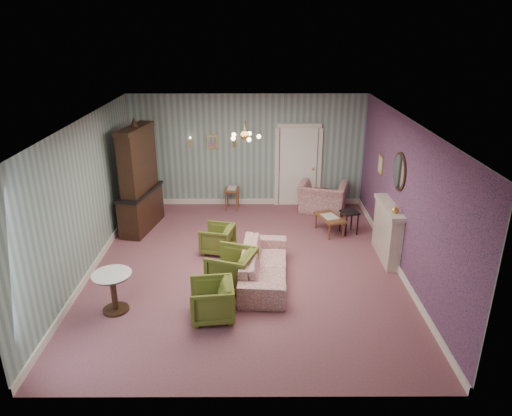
{
  "coord_description": "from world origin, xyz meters",
  "views": [
    {
      "loc": [
        0.17,
        -8.3,
        4.54
      ],
      "look_at": [
        0.2,
        0.4,
        1.1
      ],
      "focal_mm": 33.12,
      "sensor_mm": 36.0,
      "label": 1
    }
  ],
  "objects_px": {
    "dresser": "(138,176)",
    "pedestal_table": "(114,292)",
    "sofa_chintz": "(264,260)",
    "coffee_table": "(329,224)",
    "olive_chair_a": "(212,299)",
    "olive_chair_c": "(217,238)",
    "wingback_chair": "(323,192)",
    "side_table_black": "(349,222)",
    "fireplace": "(387,232)",
    "olive_chair_b": "(232,267)"
  },
  "relations": [
    {
      "from": "olive_chair_b",
      "to": "side_table_black",
      "type": "xyz_separation_m",
      "value": [
        2.58,
        2.33,
        -0.13
      ]
    },
    {
      "from": "olive_chair_c",
      "to": "coffee_table",
      "type": "xyz_separation_m",
      "value": [
        2.5,
        0.96,
        -0.12
      ]
    },
    {
      "from": "olive_chair_c",
      "to": "dresser",
      "type": "bearing_deg",
      "value": -110.99
    },
    {
      "from": "side_table_black",
      "to": "coffee_table",
      "type": "bearing_deg",
      "value": 175.69
    },
    {
      "from": "olive_chair_c",
      "to": "side_table_black",
      "type": "distance_m",
      "value": 3.08
    },
    {
      "from": "dresser",
      "to": "pedestal_table",
      "type": "height_order",
      "value": "dresser"
    },
    {
      "from": "fireplace",
      "to": "olive_chair_a",
      "type": "bearing_deg",
      "value": -147.87
    },
    {
      "from": "olive_chair_b",
      "to": "olive_chair_c",
      "type": "distance_m",
      "value": 1.45
    },
    {
      "from": "sofa_chintz",
      "to": "dresser",
      "type": "relative_size",
      "value": 0.83
    },
    {
      "from": "dresser",
      "to": "olive_chair_c",
      "type": "bearing_deg",
      "value": -22.91
    },
    {
      "from": "coffee_table",
      "to": "olive_chair_b",
      "type": "bearing_deg",
      "value": -132.11
    },
    {
      "from": "olive_chair_c",
      "to": "wingback_chair",
      "type": "relative_size",
      "value": 0.56
    },
    {
      "from": "sofa_chintz",
      "to": "pedestal_table",
      "type": "distance_m",
      "value": 2.72
    },
    {
      "from": "dresser",
      "to": "olive_chair_a",
      "type": "bearing_deg",
      "value": -50.83
    },
    {
      "from": "olive_chair_a",
      "to": "fireplace",
      "type": "distance_m",
      "value": 4.01
    },
    {
      "from": "side_table_black",
      "to": "dresser",
      "type": "bearing_deg",
      "value": 176.05
    },
    {
      "from": "olive_chair_a",
      "to": "dresser",
      "type": "xyz_separation_m",
      "value": [
        -1.94,
        3.66,
        0.92
      ]
    },
    {
      "from": "sofa_chintz",
      "to": "wingback_chair",
      "type": "bearing_deg",
      "value": -20.29
    },
    {
      "from": "olive_chair_a",
      "to": "olive_chair_c",
      "type": "relative_size",
      "value": 1.1
    },
    {
      "from": "olive_chair_c",
      "to": "wingback_chair",
      "type": "height_order",
      "value": "wingback_chair"
    },
    {
      "from": "dresser",
      "to": "pedestal_table",
      "type": "bearing_deg",
      "value": -73.88
    },
    {
      "from": "fireplace",
      "to": "side_table_black",
      "type": "xyz_separation_m",
      "value": [
        -0.53,
        1.2,
        -0.31
      ]
    },
    {
      "from": "wingback_chair",
      "to": "fireplace",
      "type": "xyz_separation_m",
      "value": [
        0.96,
        -2.58,
        0.07
      ]
    },
    {
      "from": "olive_chair_a",
      "to": "pedestal_table",
      "type": "bearing_deg",
      "value": -103.96
    },
    {
      "from": "fireplace",
      "to": "coffee_table",
      "type": "distance_m",
      "value": 1.61
    },
    {
      "from": "olive_chair_b",
      "to": "fireplace",
      "type": "height_order",
      "value": "fireplace"
    },
    {
      "from": "sofa_chintz",
      "to": "fireplace",
      "type": "distance_m",
      "value": 2.67
    },
    {
      "from": "wingback_chair",
      "to": "fireplace",
      "type": "height_order",
      "value": "fireplace"
    },
    {
      "from": "sofa_chintz",
      "to": "wingback_chair",
      "type": "xyz_separation_m",
      "value": [
        1.55,
        3.48,
        0.09
      ]
    },
    {
      "from": "olive_chair_a",
      "to": "coffee_table",
      "type": "xyz_separation_m",
      "value": [
        2.42,
        3.36,
        -0.15
      ]
    },
    {
      "from": "side_table_black",
      "to": "olive_chair_c",
      "type": "bearing_deg",
      "value": -162.46
    },
    {
      "from": "dresser",
      "to": "olive_chair_b",
      "type": "bearing_deg",
      "value": -38.95
    },
    {
      "from": "sofa_chintz",
      "to": "coffee_table",
      "type": "xyz_separation_m",
      "value": [
        1.54,
        2.13,
        -0.21
      ]
    },
    {
      "from": "olive_chair_c",
      "to": "dresser",
      "type": "height_order",
      "value": "dresser"
    },
    {
      "from": "pedestal_table",
      "to": "dresser",
      "type": "bearing_deg",
      "value": 94.92
    },
    {
      "from": "pedestal_table",
      "to": "wingback_chair",
      "type": "bearing_deg",
      "value": 47.78
    },
    {
      "from": "coffee_table",
      "to": "side_table_black",
      "type": "relative_size",
      "value": 1.48
    },
    {
      "from": "olive_chair_a",
      "to": "olive_chair_c",
      "type": "xyz_separation_m",
      "value": [
        -0.08,
        2.4,
        -0.03
      ]
    },
    {
      "from": "olive_chair_b",
      "to": "fireplace",
      "type": "bearing_deg",
      "value": 129.71
    },
    {
      "from": "wingback_chair",
      "to": "pedestal_table",
      "type": "relative_size",
      "value": 1.63
    },
    {
      "from": "olive_chair_b",
      "to": "sofa_chintz",
      "type": "relative_size",
      "value": 0.37
    },
    {
      "from": "wingback_chair",
      "to": "side_table_black",
      "type": "relative_size",
      "value": 2.16
    },
    {
      "from": "wingback_chair",
      "to": "fireplace",
      "type": "bearing_deg",
      "value": 127.3
    },
    {
      "from": "wingback_chair",
      "to": "coffee_table",
      "type": "distance_m",
      "value": 1.38
    },
    {
      "from": "pedestal_table",
      "to": "olive_chair_a",
      "type": "bearing_deg",
      "value": -7.3
    },
    {
      "from": "olive_chair_b",
      "to": "pedestal_table",
      "type": "distance_m",
      "value": 2.08
    },
    {
      "from": "dresser",
      "to": "coffee_table",
      "type": "bearing_deg",
      "value": 7.29
    },
    {
      "from": "pedestal_table",
      "to": "olive_chair_b",
      "type": "bearing_deg",
      "value": 22.13
    },
    {
      "from": "sofa_chintz",
      "to": "side_table_black",
      "type": "bearing_deg",
      "value": -39.54
    },
    {
      "from": "sofa_chintz",
      "to": "wingback_chair",
      "type": "relative_size",
      "value": 1.84
    }
  ]
}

